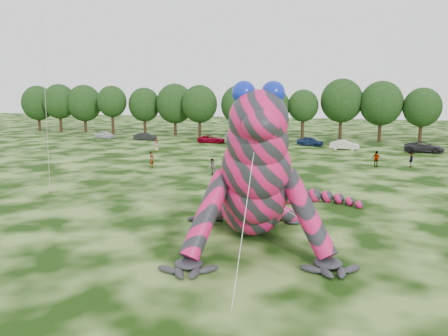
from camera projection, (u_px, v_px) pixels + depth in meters
name	position (u px, v px, depth m)	size (l,w,h in m)	color
ground	(158.00, 260.00, 22.03)	(240.00, 240.00, 0.00)	#16330A
inflatable_gecko	(251.00, 158.00, 25.97)	(15.10, 17.93, 8.97)	#CE1656
tree_0	(38.00, 108.00, 92.15)	(6.91, 6.22, 9.51)	black
tree_1	(60.00, 108.00, 89.31)	(6.74, 6.07, 9.81)	black
tree_2	(85.00, 109.00, 88.54)	(7.04, 6.34, 9.64)	black
tree_3	(112.00, 110.00, 84.95)	(5.81, 5.23, 9.44)	black
tree_4	(144.00, 111.00, 84.88)	(6.22, 5.60, 9.06)	black
tree_5	(175.00, 110.00, 82.77)	(7.16, 6.44, 9.80)	black
tree_6	(200.00, 111.00, 79.62)	(6.52, 5.86, 9.49)	black
tree_7	(239.00, 112.00, 77.68)	(6.68, 6.01, 9.48)	black
tree_8	(272.00, 114.00, 76.30)	(6.14, 5.53, 8.94)	black
tree_9	(303.00, 115.00, 75.22)	(5.27, 4.74, 8.68)	black
tree_10	(341.00, 110.00, 74.49)	(7.09, 6.38, 10.50)	black
tree_11	(381.00, 112.00, 72.42)	(7.01, 6.31, 10.07)	black
tree_12	(422.00, 116.00, 70.38)	(5.99, 5.39, 8.97)	black
car_0	(106.00, 135.00, 77.99)	(1.58, 3.93, 1.34)	silver
car_1	(145.00, 136.00, 75.46)	(1.37, 3.92, 1.29)	black
car_2	(211.00, 139.00, 71.35)	(2.10, 4.56, 1.27)	maroon
car_3	(241.00, 140.00, 69.23)	(2.05, 5.03, 1.46)	silver
car_4	(310.00, 141.00, 67.74)	(1.65, 4.11, 1.40)	#14254C
car_5	(345.00, 145.00, 63.31)	(1.45, 4.15, 1.37)	silver
car_6	(424.00, 147.00, 60.44)	(2.41, 5.23, 1.45)	black
spectator_0	(152.00, 160.00, 48.18)	(0.67, 0.44, 1.84)	gray
spectator_4	(156.00, 146.00, 61.45)	(0.80, 0.52, 1.64)	gray
spectator_2	(411.00, 159.00, 48.78)	(1.18, 0.68, 1.83)	gray
spectator_1	(212.00, 167.00, 43.73)	(0.86, 0.67, 1.77)	gray
spectator_3	(376.00, 159.00, 48.86)	(1.07, 0.44, 1.82)	gray
spectator_5	(286.00, 175.00, 39.63)	(1.69, 0.54, 1.82)	gray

